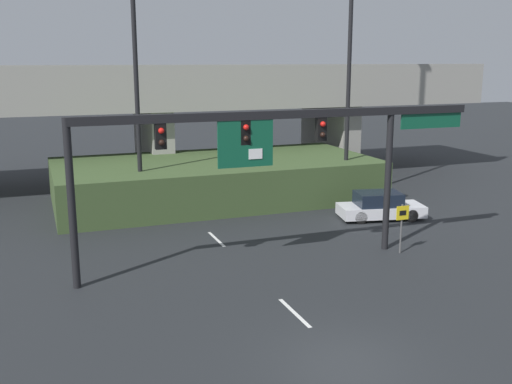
{
  "coord_description": "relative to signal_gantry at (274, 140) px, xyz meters",
  "views": [
    {
      "loc": [
        -7.62,
        -13.24,
        8.12
      ],
      "look_at": [
        0.0,
        7.01,
        3.32
      ],
      "focal_mm": 42.0,
      "sensor_mm": 36.0,
      "label": 1
    }
  ],
  "objects": [
    {
      "name": "highway_light_pole_far",
      "position": [
        8.31,
        9.06,
        4.23
      ],
      "size": [
        0.7,
        0.36,
        17.76
      ],
      "color": "black",
      "rests_on": "ground"
    },
    {
      "name": "signal_gantry",
      "position": [
        0.0,
        0.0,
        0.0
      ],
      "size": [
        16.76,
        0.44,
        6.19
      ],
      "color": "black",
      "rests_on": "ground"
    },
    {
      "name": "speed_limit_sign",
      "position": [
        5.58,
        -0.75,
        -3.63
      ],
      "size": [
        0.6,
        0.11,
        2.14
      ],
      "color": "#4C4C4C",
      "rests_on": "ground"
    },
    {
      "name": "parked_sedan_near_right",
      "position": [
        7.84,
        4.5,
        -4.38
      ],
      "size": [
        4.65,
        2.73,
        1.41
      ],
      "rotation": [
        0.0,
        0.0,
        -0.21
      ],
      "color": "silver",
      "rests_on": "ground"
    },
    {
      "name": "lane_markings",
      "position": [
        -1.2,
        3.98,
        -5.03
      ],
      "size": [
        0.14,
        37.57,
        0.01
      ],
      "color": "silver",
      "rests_on": "ground"
    },
    {
      "name": "highway_light_pole_near",
      "position": [
        -3.63,
        9.66,
        1.85
      ],
      "size": [
        0.7,
        0.36,
        13.01
      ],
      "color": "black",
      "rests_on": "ground"
    },
    {
      "name": "overpass_bridge",
      "position": [
        -1.2,
        18.35,
        0.41
      ],
      "size": [
        46.77,
        8.68,
        7.81
      ],
      "color": "gray",
      "rests_on": "ground"
    },
    {
      "name": "ground_plane",
      "position": [
        -1.2,
        -8.23,
        -5.03
      ],
      "size": [
        160.0,
        160.0,
        0.0
      ],
      "primitive_type": "plane",
      "color": "black"
    },
    {
      "name": "grass_embankment",
      "position": [
        1.15,
        11.76,
        -3.85
      ],
      "size": [
        18.39,
        8.96,
        2.36
      ],
      "color": "#384C28",
      "rests_on": "ground"
    }
  ]
}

